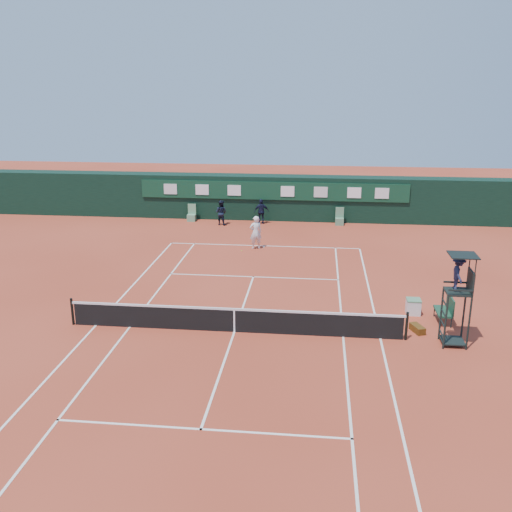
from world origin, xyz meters
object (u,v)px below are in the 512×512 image
Objects in this scene: tennis_net at (234,320)px; player_bench at (446,308)px; player at (256,232)px; umpire_chair at (459,281)px; cooler at (413,306)px.

tennis_net and player_bench have the same top height.
tennis_net is at bearing 71.32° from player.
umpire_chair is at bearing 105.44° from player.
player is at bearing 126.25° from umpire_chair.
cooler is at bearing 109.58° from player.
tennis_net is 6.78× the size of player.
umpire_chair reaches higher than tennis_net.
player_bench is at bearing -32.33° from cooler.
player_bench is at bearing 12.48° from tennis_net.
cooler is at bearing 109.66° from umpire_chair.
umpire_chair is (8.02, -0.20, 1.95)m from tennis_net.
player_bench is 12.82m from player.
umpire_chair reaches higher than player.
cooler is (7.04, 2.54, -0.18)m from tennis_net.
cooler is (-1.15, 0.73, -0.27)m from player_bench.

